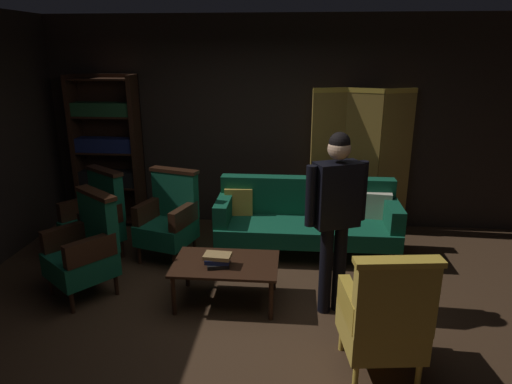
% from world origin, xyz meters
% --- Properties ---
extents(ground_plane, '(10.00, 10.00, 0.00)m').
position_xyz_m(ground_plane, '(0.00, 0.00, 0.00)').
color(ground_plane, '#3D2819').
extents(back_wall, '(7.20, 0.10, 2.80)m').
position_xyz_m(back_wall, '(0.00, 2.45, 1.40)').
color(back_wall, black).
rests_on(back_wall, ground_plane).
extents(folding_screen, '(1.31, 0.21, 1.90)m').
position_xyz_m(folding_screen, '(1.25, 2.21, 0.99)').
color(folding_screen, olive).
rests_on(folding_screen, ground_plane).
extents(bookshelf, '(0.90, 0.32, 2.05)m').
position_xyz_m(bookshelf, '(-2.15, 2.19, 1.06)').
color(bookshelf, black).
rests_on(bookshelf, ground_plane).
extents(velvet_couch, '(2.12, 0.78, 0.88)m').
position_xyz_m(velvet_couch, '(0.55, 1.45, 0.45)').
color(velvet_couch, black).
rests_on(velvet_couch, ground_plane).
extents(coffee_table, '(1.00, 0.64, 0.42)m').
position_xyz_m(coffee_table, '(-0.24, 0.22, 0.37)').
color(coffee_table, black).
rests_on(coffee_table, ground_plane).
extents(armchair_gilt_accent, '(0.65, 0.64, 1.04)m').
position_xyz_m(armchair_gilt_accent, '(1.08, -0.71, 0.49)').
color(armchair_gilt_accent, gold).
rests_on(armchair_gilt_accent, ground_plane).
extents(armchair_wing_left, '(0.81, 0.81, 1.04)m').
position_xyz_m(armchair_wing_left, '(-1.64, 0.27, 0.49)').
color(armchair_wing_left, black).
rests_on(armchair_wing_left, ground_plane).
extents(armchair_wing_right, '(0.72, 0.72, 1.04)m').
position_xyz_m(armchair_wing_right, '(-1.05, 1.16, 0.49)').
color(armchair_wing_right, black).
rests_on(armchair_wing_right, ground_plane).
extents(armchair_wing_far, '(0.81, 0.81, 1.04)m').
position_xyz_m(armchair_wing_far, '(-1.90, 1.10, 0.49)').
color(armchair_wing_far, black).
rests_on(armchair_wing_far, ground_plane).
extents(standing_figure, '(0.55, 0.35, 1.70)m').
position_xyz_m(standing_figure, '(0.77, 0.16, 1.03)').
color(standing_figure, black).
rests_on(standing_figure, ground_plane).
extents(book_black_cloth, '(0.24, 0.22, 0.04)m').
position_xyz_m(book_black_cloth, '(-0.30, 0.15, 0.44)').
color(book_black_cloth, black).
rests_on(book_black_cloth, coffee_table).
extents(book_navy_cloth, '(0.23, 0.16, 0.04)m').
position_xyz_m(book_navy_cloth, '(-0.30, 0.15, 0.48)').
color(book_navy_cloth, navy).
rests_on(book_navy_cloth, book_black_cloth).
extents(book_tan_leather, '(0.26, 0.18, 0.04)m').
position_xyz_m(book_tan_leather, '(-0.30, 0.15, 0.52)').
color(book_tan_leather, '#9E7A47').
rests_on(book_tan_leather, book_navy_cloth).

